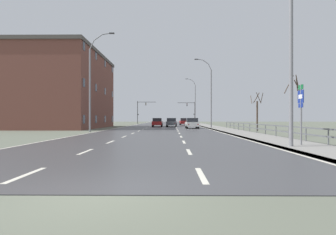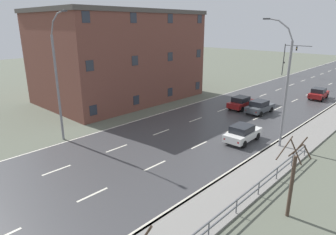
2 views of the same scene
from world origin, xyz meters
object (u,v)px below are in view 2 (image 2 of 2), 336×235
at_px(brick_building, 119,56).
at_px(street_lamp_left_bank, 58,81).
at_px(street_lamp_midground, 284,88).
at_px(car_distant, 243,133).
at_px(car_mid_centre, 260,107).
at_px(car_far_left, 241,102).
at_px(car_near_right, 319,93).
at_px(traffic_signal_left, 289,55).

bearing_deg(brick_building, street_lamp_left_bank, -56.40).
height_order(street_lamp_midground, brick_building, brick_building).
bearing_deg(car_distant, street_lamp_midground, 19.26).
xyz_separation_m(car_mid_centre, brick_building, (-18.03, -6.46, 5.14)).
bearing_deg(brick_building, car_mid_centre, 19.71).
relative_size(car_mid_centre, brick_building, 0.20).
xyz_separation_m(street_lamp_left_bank, car_far_left, (6.40, 20.32, -4.63)).
bearing_deg(car_mid_centre, car_distant, -69.49).
relative_size(car_mid_centre, car_distant, 1.01).
height_order(car_near_right, car_distant, same).
bearing_deg(car_near_right, car_distant, -91.58).
height_order(car_near_right, brick_building, brick_building).
height_order(traffic_signal_left, car_mid_centre, traffic_signal_left).
distance_m(street_lamp_left_bank, traffic_signal_left, 48.81).
xyz_separation_m(car_far_left, car_near_right, (5.35, 11.94, 0.00)).
distance_m(street_lamp_midground, traffic_signal_left, 39.62).
relative_size(car_far_left, car_distant, 0.99).
xyz_separation_m(car_distant, brick_building, (-21.06, 2.79, 5.14)).
distance_m(car_far_left, car_distant, 11.03).
height_order(car_distant, brick_building, brick_building).
xyz_separation_m(street_lamp_left_bank, traffic_signal_left, (0.45, 48.79, -1.28)).
bearing_deg(car_distant, street_lamp_left_bank, -139.47).
xyz_separation_m(car_mid_centre, car_distant, (3.03, -9.26, 0.00)).
height_order(street_lamp_left_bank, car_far_left, street_lamp_left_bank).
height_order(car_far_left, brick_building, brick_building).
bearing_deg(traffic_signal_left, car_mid_centre, -73.45).
bearing_deg(car_far_left, car_mid_centre, -5.00).
distance_m(traffic_signal_left, car_far_left, 29.28).
bearing_deg(car_mid_centre, car_far_left, 176.97).
bearing_deg(street_lamp_midground, street_lamp_left_bank, -141.30).
bearing_deg(street_lamp_left_bank, car_near_right, 69.99).
bearing_deg(car_near_right, brick_building, -140.40).
distance_m(car_near_right, car_mid_centre, 12.49).
relative_size(street_lamp_midground, car_mid_centre, 2.55).
relative_size(car_far_left, car_near_right, 0.99).
bearing_deg(car_near_right, street_lamp_left_bank, -112.29).
relative_size(traffic_signal_left, car_distant, 1.52).
bearing_deg(car_near_right, car_far_left, -116.40).
bearing_deg(car_near_right, traffic_signal_left, 122.08).
bearing_deg(street_lamp_left_bank, brick_building, 123.60).
bearing_deg(car_mid_centre, traffic_signal_left, 108.95).
height_order(street_lamp_midground, car_mid_centre, street_lamp_midground).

